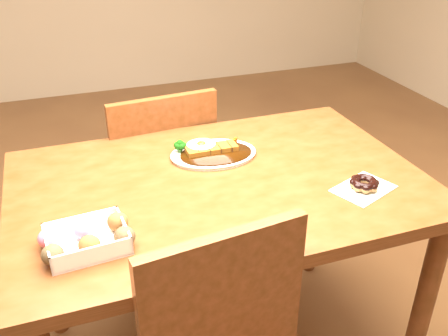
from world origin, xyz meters
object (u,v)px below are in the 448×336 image
object	(u,v)px
table	(220,208)
chair_far	(158,179)
donut_box	(87,238)
pon_de_ring	(364,184)
katsu_curry_plate	(212,152)

from	to	relation	value
table	chair_far	distance (m)	0.57
donut_box	pon_de_ring	bearing A→B (deg)	0.80
pon_de_ring	table	bearing A→B (deg)	153.28
table	donut_box	bearing A→B (deg)	-153.69
table	pon_de_ring	distance (m)	0.43
katsu_curry_plate	chair_far	bearing A→B (deg)	105.43
table	chair_far	world-z (taller)	chair_far
table	katsu_curry_plate	size ratio (longest dim) A/B	4.21
donut_box	pon_de_ring	distance (m)	0.77
table	donut_box	size ratio (longest dim) A/B	5.44
chair_far	donut_box	bearing A→B (deg)	61.41
katsu_curry_plate	donut_box	world-z (taller)	katsu_curry_plate
chair_far	katsu_curry_plate	world-z (taller)	chair_far
table	katsu_curry_plate	bearing A→B (deg)	79.81
pon_de_ring	donut_box	bearing A→B (deg)	-179.20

